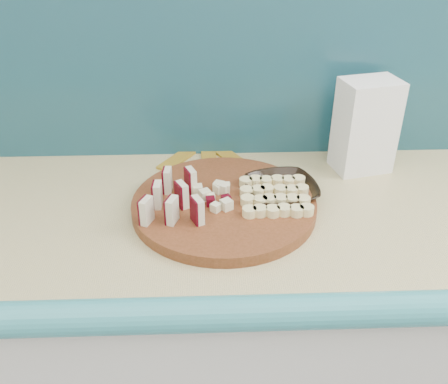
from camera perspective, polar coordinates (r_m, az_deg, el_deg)
name	(u,v)px	position (r m, az deg, el deg)	size (l,w,h in m)	color
kitchen_counter	(168,358)	(1.38, -6.38, -18.29)	(2.20, 0.63, 0.91)	silver
backsplash	(158,58)	(1.23, -7.54, 14.96)	(2.20, 0.02, 0.50)	teal
cutting_board	(224,205)	(1.07, 0.00, -1.48)	(0.39, 0.39, 0.02)	#4E2810
apple_wedges	(173,197)	(1.03, -5.84, -0.56)	(0.12, 0.15, 0.05)	beige
apple_chunks	(212,196)	(1.06, -1.33, -0.51)	(0.06, 0.07, 0.02)	#F0E7C0
banana_slices	(275,196)	(1.07, 5.83, -0.43)	(0.15, 0.15, 0.02)	#F0DE92
brown_bowl	(281,191)	(1.11, 6.53, 0.08)	(0.16, 0.16, 0.04)	black
flour_bag	(365,126)	(1.24, 15.86, 7.26)	(0.13, 0.09, 0.22)	white
banana_peel	(207,155)	(1.30, -1.96, 4.30)	(0.25, 0.21, 0.01)	gold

